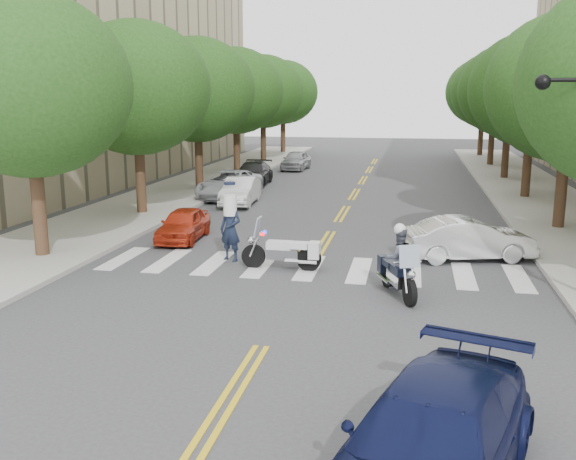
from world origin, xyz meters
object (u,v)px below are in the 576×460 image
(motorcycle_parked, at_px, (288,252))
(sedan_blue, at_px, (431,445))
(convertible, at_px, (469,239))
(motorcycle_police, at_px, (398,263))
(officer_standing, at_px, (231,229))

(motorcycle_parked, relative_size, sedan_blue, 0.48)
(motorcycle_parked, relative_size, convertible, 0.60)
(motorcycle_police, height_order, motorcycle_parked, motorcycle_police)
(motorcycle_police, distance_m, convertible, 4.80)
(motorcycle_police, distance_m, officer_standing, 6.02)
(motorcycle_police, bearing_deg, sedan_blue, 73.55)
(officer_standing, distance_m, convertible, 7.73)
(officer_standing, distance_m, sedan_blue, 13.06)
(motorcycle_police, relative_size, convertible, 0.56)
(convertible, distance_m, sedan_blue, 13.25)
(motorcycle_police, xyz_separation_m, motorcycle_parked, (-3.35, 1.95, -0.32))
(officer_standing, bearing_deg, convertible, 30.91)
(convertible, bearing_deg, officer_standing, 85.80)
(motorcycle_police, distance_m, motorcycle_parked, 3.89)
(motorcycle_police, distance_m, sedan_blue, 8.91)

